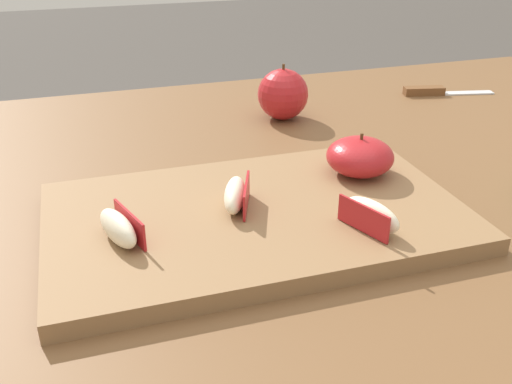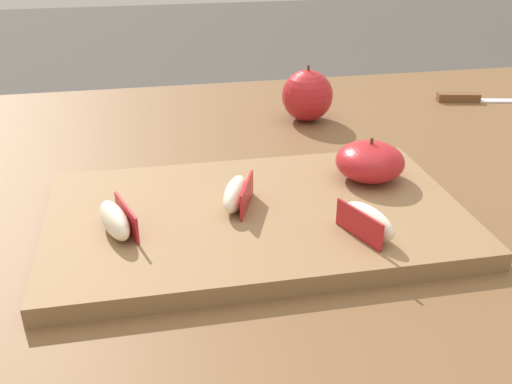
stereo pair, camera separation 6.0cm
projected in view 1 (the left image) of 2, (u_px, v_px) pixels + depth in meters
dining_table at (285, 248)px, 0.76m from camera, size 1.36×0.89×0.73m
cutting_board at (256, 217)px, 0.62m from camera, size 0.43×0.26×0.02m
apple_half_skin_up at (360, 157)px, 0.68m from camera, size 0.08×0.08×0.05m
apple_wedge_back at (119, 228)px, 0.55m from camera, size 0.04×0.07×0.03m
apple_wedge_front at (236, 195)px, 0.61m from camera, size 0.05×0.07×0.03m
apple_wedge_near_knife at (371, 215)px, 0.57m from camera, size 0.05×0.07×0.03m
paring_knife at (432, 91)px, 1.03m from camera, size 0.16×0.05×0.01m
whole_apple_crimson at (283, 94)px, 0.90m from camera, size 0.08×0.08×0.09m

